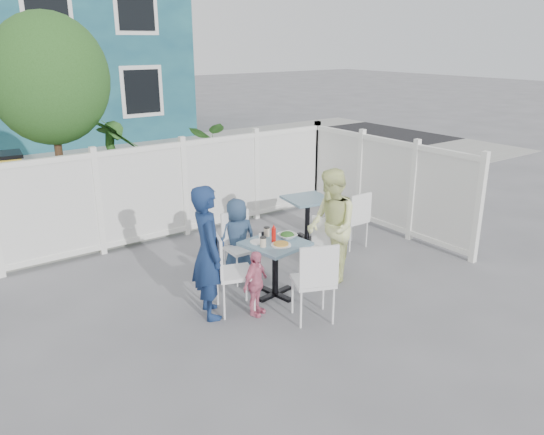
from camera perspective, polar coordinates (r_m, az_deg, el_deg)
ground at (r=7.25m, az=-0.97°, el=-7.30°), size 80.00×80.00×0.00m
near_sidewalk at (r=10.37m, az=-13.21°, el=0.33°), size 24.00×2.60×0.01m
street at (r=13.74m, az=-19.43°, el=4.21°), size 24.00×5.00×0.01m
far_sidewalk at (r=16.67m, az=-22.69°, el=6.23°), size 24.00×1.60×0.01m
fence_back at (r=8.96m, az=-9.39°, el=2.93°), size 5.86×0.08×1.60m
fence_right at (r=9.30m, az=12.07°, el=3.34°), size 0.08×3.66×1.60m
tree at (r=8.91m, az=-22.83°, el=13.50°), size 1.80×1.62×3.59m
utility_cabinet at (r=9.75m, az=-27.09°, el=1.79°), size 0.80×0.61×1.38m
potted_shrub_a at (r=9.19m, az=-16.42°, el=4.35°), size 1.19×1.19×2.05m
potted_shrub_b at (r=10.07m, az=-4.47°, el=4.99°), size 1.52×1.33×1.62m
main_table at (r=6.75m, az=0.35°, el=-4.01°), size 0.80×0.80×0.74m
spare_table at (r=8.67m, az=3.85°, el=1.07°), size 0.79×0.79×0.73m
chair_left at (r=6.38m, az=-4.78°, el=-5.30°), size 0.57×0.58×1.01m
chair_right at (r=7.28m, az=5.34°, el=-2.94°), size 0.50×0.51×0.87m
chair_back at (r=7.30m, az=-3.54°, el=-2.49°), size 0.45×0.43×0.94m
chair_near at (r=6.13m, az=4.70°, el=-6.37°), size 0.59×0.58×1.00m
chair_spare at (r=8.43m, az=8.97°, el=0.16°), size 0.43×0.41×0.91m
man at (r=6.24m, az=-6.88°, el=-3.73°), size 0.53×0.67×1.62m
woman at (r=7.16m, az=6.39°, el=-0.96°), size 0.86×0.94×1.57m
boy at (r=7.37m, az=-3.76°, el=-2.18°), size 0.60×0.45×1.12m
toddler at (r=6.36m, az=-1.78°, el=-7.11°), size 0.52×0.37×0.82m
plate_main at (r=6.58m, az=0.98°, el=-2.98°), size 0.25×0.25×0.02m
plate_side at (r=6.69m, az=-1.53°, el=-2.64°), size 0.20×0.20×0.01m
salad_bowl at (r=6.82m, az=1.65°, el=-2.00°), size 0.24×0.24×0.06m
coffee_cup_a at (r=6.53m, az=-0.97°, el=-2.68°), size 0.08×0.08×0.12m
coffee_cup_b at (r=6.88m, az=-0.57°, el=-1.57°), size 0.08×0.08×0.11m
ketchup_bottle at (r=6.68m, az=0.18°, el=-1.88°), size 0.06×0.06×0.18m
salt_shaker at (r=6.82m, az=-1.31°, el=-1.97°), size 0.03×0.03×0.07m
pepper_shaker at (r=6.84m, az=-1.01°, el=-1.86°), size 0.03×0.03×0.08m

